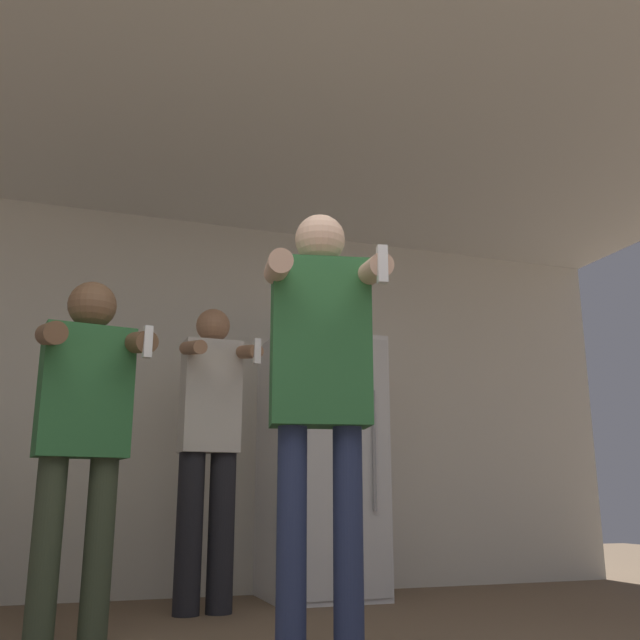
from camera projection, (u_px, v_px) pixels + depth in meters
wall_back at (160, 398)px, 4.80m from camera, size 7.00×0.06×2.55m
ceiling_slab at (213, 100)px, 3.61m from camera, size 7.00×3.74×0.05m
refrigerator at (321, 465)px, 4.67m from camera, size 0.71×0.70×1.65m
person_woman_foreground at (320, 376)px, 2.78m from camera, size 0.52×0.53×1.75m
person_man_side at (84, 419)px, 3.20m from camera, size 0.52×0.50×1.60m
person_spectator_back at (209, 441)px, 4.08m from camera, size 0.41×0.53×1.72m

